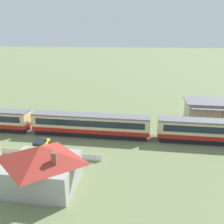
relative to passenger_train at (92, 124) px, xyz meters
name	(u,v)px	position (x,y,z in m)	size (l,w,h in m)	color
ground_plane	(113,136)	(3.94, 0.22, -2.27)	(600.00, 600.00, 0.00)	#707F51
passenger_train	(92,124)	(0.00, 0.00, 0.00)	(67.96, 3.04, 4.10)	#AD1E19
railway_track	(57,133)	(-6.92, 0.00, -2.27)	(131.02, 3.60, 0.04)	#665B51
station_building	(216,112)	(24.47, 10.76, 0.06)	(13.08, 8.17, 4.61)	beige
cottage_red_roof_2	(42,165)	(-2.52, -15.93, 0.58)	(8.73, 7.48, 5.50)	#9E9E99
parked_car_yellow	(40,144)	(-7.38, -6.22, -1.65)	(2.24, 4.19, 1.33)	yellow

